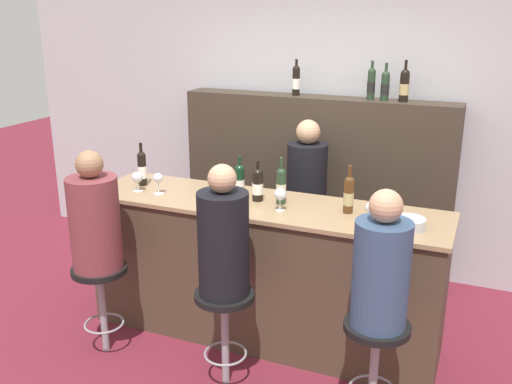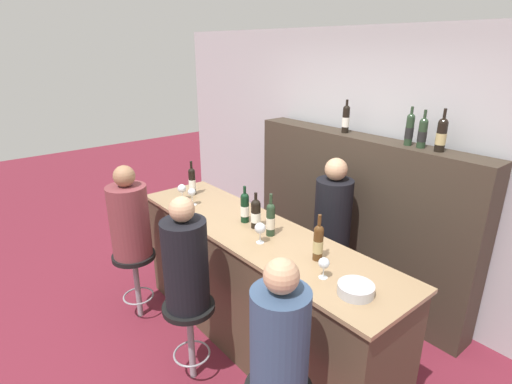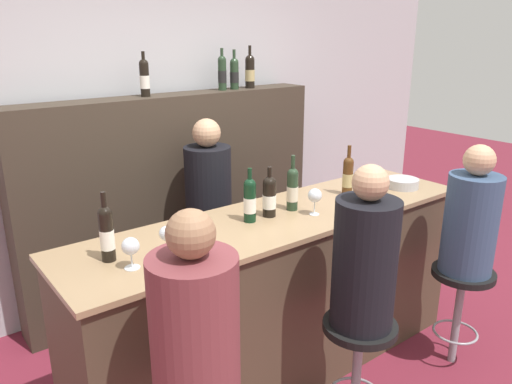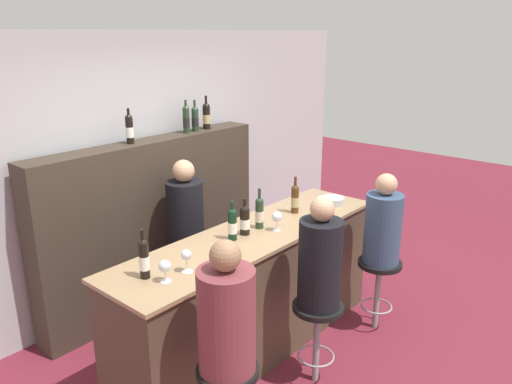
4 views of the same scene
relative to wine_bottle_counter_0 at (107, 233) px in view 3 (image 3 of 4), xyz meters
The scene contains 23 objects.
wall_back 1.78m from the wine_bottle_counter_0, 54.93° to the left, with size 6.40×0.05×2.60m.
bar_counter 1.22m from the wine_bottle_counter_0, ahead, with size 2.61×0.67×1.05m.
back_bar_cabinet 1.64m from the wine_bottle_counter_0, 50.30° to the left, with size 2.44×0.28×1.63m.
wine_bottle_counter_0 is the anchor object (origin of this frame).
wine_bottle_counter_1 0.83m from the wine_bottle_counter_0, ahead, with size 0.07×0.07×0.31m.
wine_bottle_counter_2 0.97m from the wine_bottle_counter_0, ahead, with size 0.08×0.08×0.30m.
wine_bottle_counter_3 1.14m from the wine_bottle_counter_0, ahead, with size 0.07×0.07×0.34m.
wine_bottle_counter_4 1.63m from the wine_bottle_counter_0, ahead, with size 0.07×0.07×0.33m.
wine_bottle_backbar_0 1.59m from the wine_bottle_counter_0, 56.28° to the left, with size 0.07×0.07×0.31m.
wine_bottle_backbar_1 2.01m from the wine_bottle_counter_0, 39.68° to the left, with size 0.07×0.07×0.32m.
wine_bottle_backbar_2 2.10m from the wine_bottle_counter_0, 37.57° to the left, with size 0.07×0.07×0.31m.
wine_bottle_backbar_3 2.22m from the wine_bottle_counter_0, 35.03° to the left, with size 0.08×0.08×0.34m.
wine_glass_0 0.16m from the wine_bottle_counter_0, 70.47° to the right, with size 0.08×0.08×0.15m.
wine_glass_1 0.27m from the wine_bottle_counter_0, 31.66° to the right, with size 0.08×0.08×0.16m.
wine_glass_2 1.20m from the wine_bottle_counter_0, ahead, with size 0.08×0.08×0.16m.
wine_glass_3 1.81m from the wine_bottle_counter_0, ahead, with size 0.07×0.07×0.14m.
metal_bowl 2.05m from the wine_bottle_counter_0, ahead, with size 0.22×0.22×0.06m.
guest_seated_left 0.70m from the wine_bottle_counter_0, 85.12° to the right, with size 0.34×0.34×0.83m.
bar_stool_middle 1.40m from the wine_bottle_counter_0, 33.52° to the right, with size 0.38×0.38×0.66m.
guest_seated_middle 1.24m from the wine_bottle_counter_0, 33.52° to the right, with size 0.32×0.32×0.84m.
bar_stool_right 2.20m from the wine_bottle_counter_0, 18.82° to the right, with size 0.38×0.38×0.66m.
guest_seated_right 2.11m from the wine_bottle_counter_0, 18.82° to the right, with size 0.32×0.32×0.80m.
bartender 1.44m from the wine_bottle_counter_0, 37.68° to the left, with size 0.34×0.34×1.50m.
Camera 3 is at (-1.77, -1.75, 2.08)m, focal length 35.00 mm.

